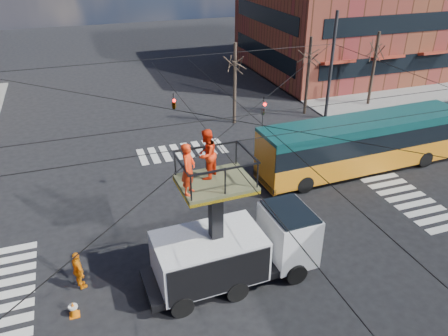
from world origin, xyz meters
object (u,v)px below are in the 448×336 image
utility_truck (235,236)px  flagger (320,166)px  worker_ground (78,271)px  city_bus (363,143)px  traffic_cone (73,309)px

utility_truck → flagger: utility_truck is taller
utility_truck → worker_ground: bearing=163.8°
city_bus → flagger: 3.09m
city_bus → worker_ground: bearing=-165.4°
traffic_cone → worker_ground: size_ratio=0.39×
worker_ground → flagger: (13.59, 4.58, 0.04)m
utility_truck → worker_ground: size_ratio=4.15×
utility_truck → flagger: bearing=36.9°
traffic_cone → worker_ground: worker_ground is taller
utility_truck → city_bus: bearing=29.5°
worker_ground → flagger: 14.35m
traffic_cone → flagger: bearing=23.5°
worker_ground → city_bus: bearing=-92.9°
city_bus → traffic_cone: (-16.88, -6.38, -1.39)m
utility_truck → flagger: 9.82m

